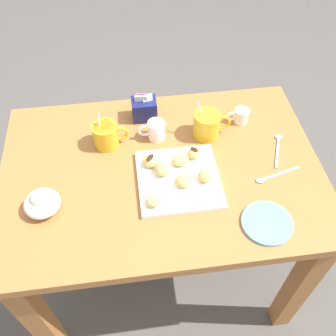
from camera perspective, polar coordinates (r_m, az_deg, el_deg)
The scene contains 21 objects.
ground_plane at distance 1.90m, azimuth -0.68°, elevation -14.68°, with size 8.00×8.00×0.00m, color #514C47.
dining_table at distance 1.37m, azimuth -0.91°, elevation -3.85°, with size 1.07×0.74×0.75m.
pastry_plate_square at distance 1.22m, azimuth 1.63°, elevation -1.73°, with size 0.26×0.26×0.02m, color white.
coffee_mug_mustard_left at distance 1.32m, azimuth -9.38°, elevation 5.03°, with size 0.12×0.09×0.14m.
coffee_mug_mustard_right at distance 1.34m, azimuth 5.98°, elevation 6.63°, with size 0.13×0.09×0.15m.
cream_pitcher_white at distance 1.33m, azimuth -1.89°, elevation 5.85°, with size 0.10×0.06×0.07m.
sugar_caddy at distance 1.41m, azimuth -3.64°, elevation 8.94°, with size 0.09×0.07×0.11m.
ice_cream_bowl at distance 1.19m, azimuth -18.60°, elevation -4.96°, with size 0.11×0.11×0.08m.
chocolate_sauce_pitcher at distance 1.42m, azimuth 10.99°, elevation 7.88°, with size 0.09×0.05×0.06m.
saucer_sky_left at distance 1.17m, azimuth 14.79°, elevation -8.06°, with size 0.15×0.15×0.01m, color #66A8DB.
loose_spoon_near_saucer at distance 1.37m, azimuth 16.32°, elevation 3.16°, with size 0.07×0.15×0.01m.
loose_spoon_by_plate at distance 1.28m, azimuth 15.61°, elevation -1.22°, with size 0.16×0.05×0.01m.
beignet_0 at distance 1.18m, azimuth 2.37°, elevation -1.95°, with size 0.05×0.05×0.04m, color #E5B260.
beignet_1 at distance 1.21m, azimuth -0.84°, elevation -0.15°, with size 0.05×0.05×0.04m, color #E5B260.
beignet_2 at distance 1.20m, azimuth 5.64°, elevation -1.19°, with size 0.05×0.04×0.04m, color #E5B260.
beignet_3 at distance 1.14m, azimuth -2.21°, elevation -5.04°, with size 0.04×0.05×0.03m, color #E5B260.
beignet_4 at distance 1.24m, azimuth 1.88°, elevation 1.30°, with size 0.06×0.05×0.03m, color #E5B260.
beignet_5 at distance 1.24m, azimuth -2.70°, elevation 1.02°, with size 0.05×0.05×0.03m, color #E5B260.
chocolate_drizzle_5 at distance 1.22m, azimuth -2.73°, elevation 1.58°, with size 0.03×0.02×0.01m, color #381E11.
beignet_6 at distance 1.26m, azimuth 3.99°, elevation 2.27°, with size 0.04×0.05×0.03m, color #E5B260.
chocolate_drizzle_6 at distance 1.25m, azimuth 4.04°, elevation 2.84°, with size 0.03×0.02×0.01m, color #381E11.
Camera 1 is at (-0.09, -0.80, 1.72)m, focal length 40.20 mm.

